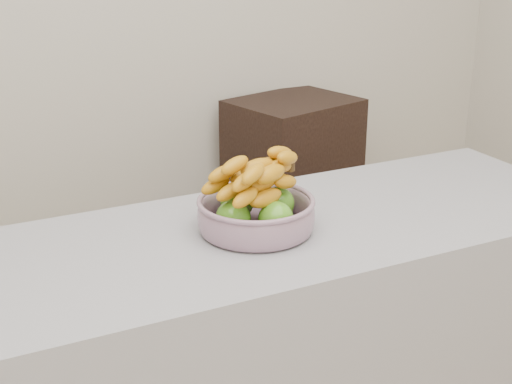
{
  "coord_description": "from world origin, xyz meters",
  "views": [
    {
      "loc": [
        -0.63,
        -0.8,
        1.6
      ],
      "look_at": [
        0.07,
        0.62,
        1.0
      ],
      "focal_mm": 50.0,
      "sensor_mm": 36.0,
      "label": 1
    }
  ],
  "objects": [
    {
      "name": "cabinet",
      "position": [
        0.82,
        1.78,
        0.45
      ],
      "size": [
        0.58,
        0.51,
        0.9
      ],
      "primitive_type": "cube",
      "rotation": [
        0.0,
        0.0,
        0.26
      ],
      "color": "black",
      "rests_on": "ground"
    },
    {
      "name": "fruit_bowl",
      "position": [
        0.07,
        0.62,
        0.96
      ],
      "size": [
        0.28,
        0.28,
        0.18
      ],
      "rotation": [
        0.0,
        0.0,
        0.26
      ],
      "color": "#96A2B4",
      "rests_on": "counter"
    }
  ]
}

